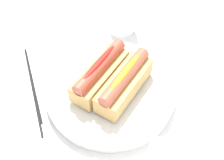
# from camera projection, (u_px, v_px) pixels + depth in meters

# --- Properties ---
(ground_plane) EXTENTS (2.40, 2.40, 0.00)m
(ground_plane) POSITION_uv_depth(u_px,v_px,m) (112.00, 88.00, 0.71)
(ground_plane) COLOR white
(serving_bowl) EXTENTS (0.27, 0.27, 0.03)m
(serving_bowl) POSITION_uv_depth(u_px,v_px,m) (112.00, 91.00, 0.68)
(serving_bowl) COLOR white
(serving_bowl) RESTS_ON ground_plane
(hotdog_front) EXTENTS (0.16, 0.11, 0.06)m
(hotdog_front) POSITION_uv_depth(u_px,v_px,m) (100.00, 73.00, 0.65)
(hotdog_front) COLOR tan
(hotdog_front) RESTS_ON serving_bowl
(hotdog_back) EXTENTS (0.16, 0.11, 0.06)m
(hotdog_back) POSITION_uv_depth(u_px,v_px,m) (124.00, 83.00, 0.64)
(hotdog_back) COLOR tan
(hotdog_back) RESTS_ON serving_bowl
(water_glass) EXTENTS (0.07, 0.07, 0.09)m
(water_glass) POSITION_uv_depth(u_px,v_px,m) (122.00, 17.00, 0.80)
(water_glass) COLOR white
(water_glass) RESTS_ON ground_plane
(chopstick_near) EXTENTS (0.20, 0.10, 0.01)m
(chopstick_near) POSITION_uv_depth(u_px,v_px,m) (34.00, 94.00, 0.69)
(chopstick_near) COLOR black
(chopstick_near) RESTS_ON ground_plane
(chopstick_far) EXTENTS (0.20, 0.10, 0.01)m
(chopstick_far) POSITION_uv_depth(u_px,v_px,m) (33.00, 83.00, 0.71)
(chopstick_far) COLOR black
(chopstick_far) RESTS_ON ground_plane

